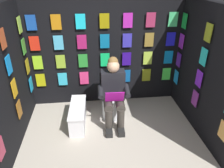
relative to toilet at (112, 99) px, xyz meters
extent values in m
cube|color=black|center=(0.08, -0.57, 0.70)|extent=(2.97, 0.10, 2.05)
cube|color=#BAB211|center=(1.34, -0.49, 0.23)|extent=(0.17, 0.01, 0.26)
cube|color=#34C1E5|center=(0.92, -0.49, 0.23)|extent=(0.17, 0.01, 0.26)
cube|color=#EB3477|center=(0.50, -0.49, 0.23)|extent=(0.17, 0.01, 0.26)
cube|color=navy|center=(0.08, -0.49, 0.23)|extent=(0.17, 0.01, 0.26)
cube|color=#0E5097|center=(-0.33, -0.49, 0.23)|extent=(0.17, 0.01, 0.26)
cube|color=olive|center=(-0.75, -0.49, 0.23)|extent=(0.17, 0.01, 0.26)
cube|color=#4BEC4A|center=(-1.17, -0.49, 0.23)|extent=(0.17, 0.01, 0.26)
cube|color=#98D926|center=(1.34, -0.49, 0.59)|extent=(0.17, 0.01, 0.26)
cube|color=#93B930|center=(0.92, -0.49, 0.59)|extent=(0.17, 0.01, 0.26)
cube|color=green|center=(0.50, -0.49, 0.59)|extent=(0.17, 0.01, 0.26)
cube|color=#13CE63|center=(0.08, -0.49, 0.59)|extent=(0.17, 0.01, 0.26)
cube|color=#2E0E8F|center=(-0.33, -0.49, 0.59)|extent=(0.17, 0.01, 0.26)
cube|color=#AECE42|center=(-0.75, -0.49, 0.59)|extent=(0.17, 0.01, 0.26)
cube|color=#0C80CB|center=(-1.17, -0.49, 0.59)|extent=(0.17, 0.01, 0.26)
cube|color=red|center=(1.34, -0.49, 0.95)|extent=(0.17, 0.01, 0.26)
cube|color=#4CB6E0|center=(0.92, -0.49, 0.95)|extent=(0.17, 0.01, 0.26)
cube|color=#AA1A5D|center=(0.50, -0.49, 0.95)|extent=(0.17, 0.01, 0.26)
cube|color=#0C689C|center=(0.08, -0.49, 0.95)|extent=(0.17, 0.01, 0.26)
cube|color=#352FB6|center=(-0.33, -0.49, 0.95)|extent=(0.17, 0.01, 0.26)
cube|color=olive|center=(-0.75, -0.49, 0.95)|extent=(0.17, 0.01, 0.26)
cube|color=#191AD2|center=(-1.17, -0.49, 0.95)|extent=(0.17, 0.01, 0.26)
cube|color=#1949AB|center=(1.34, -0.49, 1.32)|extent=(0.17, 0.01, 0.26)
cube|color=orange|center=(0.92, -0.49, 1.32)|extent=(0.17, 0.01, 0.26)
cube|color=#1AD2EC|center=(0.50, -0.49, 1.32)|extent=(0.17, 0.01, 0.26)
cube|color=#96850B|center=(0.08, -0.49, 1.32)|extent=(0.17, 0.01, 0.26)
cube|color=#B923B0|center=(-0.33, -0.49, 1.32)|extent=(0.17, 0.01, 0.26)
cube|color=#A52A53|center=(-0.75, -0.49, 1.32)|extent=(0.17, 0.01, 0.26)
cube|color=#41BF73|center=(-1.17, -0.49, 1.32)|extent=(0.17, 0.01, 0.26)
cube|color=black|center=(-1.40, 0.50, 0.70)|extent=(0.10, 2.04, 2.05)
cube|color=#1C90EF|center=(-1.32, -0.33, 0.23)|extent=(0.01, 0.17, 0.26)
cube|color=#832D90|center=(-1.32, 0.50, 0.23)|extent=(0.01, 0.17, 0.26)
cube|color=gold|center=(-1.32, 1.33, 0.23)|extent=(0.01, 0.17, 0.26)
cube|color=#6022A4|center=(-1.32, -0.33, 0.59)|extent=(0.01, 0.17, 0.26)
cube|color=#7522D7|center=(-1.32, 0.50, 0.59)|extent=(0.01, 0.17, 0.26)
cube|color=purple|center=(-1.32, -0.33, 0.95)|extent=(0.01, 0.17, 0.26)
cube|color=#25CCCA|center=(-1.32, 0.50, 0.95)|extent=(0.01, 0.17, 0.26)
cube|color=#169739|center=(-1.32, -0.33, 1.32)|extent=(0.01, 0.17, 0.26)
cube|color=olive|center=(-1.32, 0.50, 1.32)|extent=(0.01, 0.17, 0.26)
cube|color=black|center=(1.57, 0.50, 0.70)|extent=(0.10, 2.04, 2.05)
cube|color=#A52F49|center=(1.49, 1.33, 0.23)|extent=(0.01, 0.17, 0.26)
cube|color=#9A5D1C|center=(1.49, 0.50, 0.23)|extent=(0.01, 0.17, 0.26)
cube|color=#1A91D1|center=(1.49, -0.33, 0.23)|extent=(0.01, 0.17, 0.26)
cube|color=gold|center=(1.49, 0.50, 0.59)|extent=(0.01, 0.17, 0.26)
cube|color=#A78B1B|center=(1.49, -0.33, 0.59)|extent=(0.01, 0.17, 0.26)
cube|color=#1380DE|center=(1.49, 0.50, 0.95)|extent=(0.01, 0.17, 0.26)
cube|color=green|center=(1.49, -0.33, 0.95)|extent=(0.01, 0.17, 0.26)
cube|color=#A74624|center=(1.49, 0.50, 1.32)|extent=(0.01, 0.17, 0.26)
cube|color=#A0D13F|center=(1.49, -0.33, 1.32)|extent=(0.01, 0.17, 0.26)
cylinder|color=white|center=(0.00, 0.08, -0.13)|extent=(0.38, 0.38, 0.40)
cylinder|color=white|center=(0.00, 0.08, 0.09)|extent=(0.41, 0.41, 0.02)
cube|color=white|center=(-0.01, -0.18, 0.25)|extent=(0.39, 0.19, 0.36)
cylinder|color=white|center=(0.00, -0.09, 0.25)|extent=(0.39, 0.08, 0.39)
cube|color=black|center=(0.00, 0.11, 0.36)|extent=(0.41, 0.23, 0.52)
sphere|color=tan|center=(0.00, 0.14, 0.71)|extent=(0.21, 0.21, 0.21)
sphere|color=olive|center=(0.00, 0.11, 0.78)|extent=(0.17, 0.17, 0.17)
cylinder|color=#38332D|center=(-0.09, 0.31, 0.11)|extent=(0.16, 0.41, 0.15)
cylinder|color=#38332D|center=(0.11, 0.30, 0.11)|extent=(0.16, 0.41, 0.15)
cylinder|color=#38332D|center=(-0.08, 0.49, -0.11)|extent=(0.12, 0.12, 0.42)
cylinder|color=#38332D|center=(0.12, 0.48, -0.11)|extent=(0.12, 0.12, 0.42)
cube|color=black|center=(-0.08, 0.55, -0.28)|extent=(0.12, 0.26, 0.09)
cube|color=black|center=(0.12, 0.54, -0.28)|extent=(0.12, 0.26, 0.09)
cylinder|color=black|center=(-0.21, 0.30, 0.33)|extent=(0.10, 0.31, 0.13)
cylinder|color=black|center=(0.23, 0.28, 0.33)|extent=(0.10, 0.31, 0.13)
cube|color=#C717AF|center=(0.02, 0.45, 0.32)|extent=(0.30, 0.14, 0.23)
cube|color=silver|center=(0.63, 0.23, -0.16)|extent=(0.28, 0.77, 0.34)
cube|color=white|center=(0.63, 0.23, 0.03)|extent=(0.30, 0.80, 0.03)
camera|label=1|loc=(0.39, 3.40, 2.09)|focal=34.82mm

